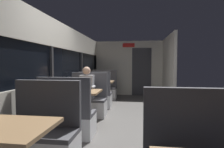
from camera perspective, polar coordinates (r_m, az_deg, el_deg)
name	(u,v)px	position (r m, az deg, el deg)	size (l,w,h in m)	color
ground_plane	(119,130)	(3.90, 2.19, -16.94)	(3.30, 9.20, 0.02)	#514F4C
carriage_window_panel_left	(51,74)	(4.07, -18.55, -0.11)	(0.09, 8.48, 2.30)	beige
carriage_end_bulkhead	(130,68)	(7.85, 5.61, 1.73)	(2.90, 0.11, 2.30)	beige
carriage_aisle_panel_right	(168,69)	(6.74, 17.14, 1.48)	(0.08, 2.40, 2.30)	beige
dining_table_near_window	(5,136)	(2.11, -30.50, -16.35)	(0.90, 0.70, 0.74)	#9E9EA3
bench_near_window_facing_entry	(43,138)	(2.76, -20.82, -18.28)	(0.95, 0.50, 1.10)	silver
dining_table_mid_window	(79,95)	(4.10, -10.12, -6.56)	(0.90, 0.70, 0.74)	#9E9EA3
bench_mid_window_facing_end	(68,119)	(3.53, -13.65, -13.38)	(0.95, 0.50, 1.10)	silver
bench_mid_window_facing_entry	(88,103)	(4.82, -7.50, -8.85)	(0.95, 0.50, 1.10)	silver
dining_table_far_window	(100,84)	(6.31, -3.70, -3.13)	(0.90, 0.70, 0.74)	#9E9EA3
bench_far_window_facing_end	(96,97)	(5.68, -5.10, -7.02)	(0.95, 0.50, 1.10)	silver
bench_far_window_facing_entry	(104,90)	(7.03, -2.56, -5.04)	(0.95, 0.50, 1.10)	silver
seated_passenger	(87,95)	(4.71, -7.75, -6.54)	(0.47, 0.55, 1.26)	#26262D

